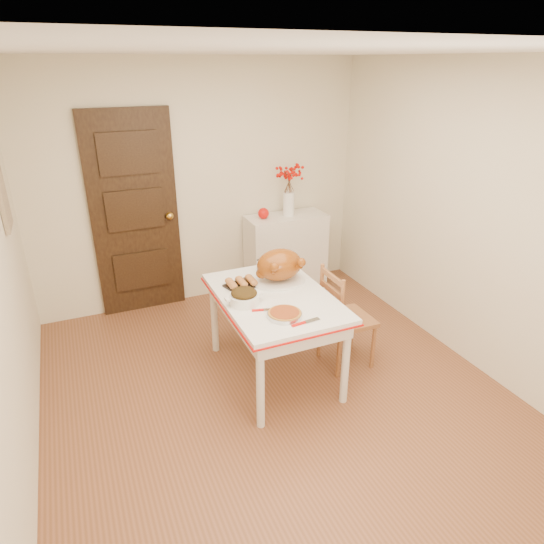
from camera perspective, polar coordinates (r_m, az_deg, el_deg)
name	(u,v)px	position (r m, az deg, el deg)	size (l,w,h in m)	color
floor	(279,397)	(3.93, 0.85, -14.69)	(3.50, 4.00, 0.00)	brown
ceiling	(282,51)	(3.06, 1.16, 24.85)	(3.50, 4.00, 0.00)	white
wall_back	(201,186)	(5.10, -8.50, 10.08)	(3.50, 0.00, 2.50)	beige
wall_front	(524,449)	(1.92, 27.89, -18.21)	(3.50, 0.00, 2.50)	beige
wall_right	(474,220)	(4.28, 22.93, 5.76)	(0.00, 4.00, 2.50)	beige
door_back	(135,215)	(5.00, -16.03, 6.51)	(0.85, 0.06, 2.06)	black
photo_board	(3,200)	(4.12, -29.42, 7.54)	(0.03, 0.35, 0.45)	tan
sideboard	(286,253)	(5.44, 1.65, 2.28)	(0.88, 0.39, 0.88)	silver
kitchen_table	(274,336)	(3.97, 0.29, -7.60)	(0.86, 1.25, 0.75)	white
chair_oak	(347,317)	(4.14, 8.99, -5.30)	(0.40, 0.40, 0.90)	#A36333
berry_vase	(289,191)	(5.23, 2.03, 9.60)	(0.28, 0.28, 0.54)	white
apple	(263,213)	(5.17, -1.03, 7.01)	(0.12, 0.12, 0.12)	red
turkey_platter	(279,266)	(3.95, 0.88, 0.66)	(0.45, 0.36, 0.28)	#9E4F14
pumpkin_pie	(285,313)	(3.47, 1.53, -4.97)	(0.25, 0.25, 0.05)	brown
stuffing_dish	(244,297)	(3.64, -3.35, -2.94)	(0.30, 0.23, 0.12)	#3B280B
rolls_tray	(241,283)	(3.93, -3.68, -1.27)	(0.25, 0.20, 0.07)	#A36C38
pie_server	(306,322)	(3.41, 4.04, -5.98)	(0.23, 0.07, 0.01)	silver
carving_knife	(268,309)	(3.56, -0.48, -4.49)	(0.24, 0.06, 0.01)	silver
drinking_glass	(260,265)	(4.20, -1.44, 0.80)	(0.06, 0.06, 0.10)	white
shaker_pair	(281,265)	(4.24, 1.02, 0.85)	(0.08, 0.03, 0.08)	white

